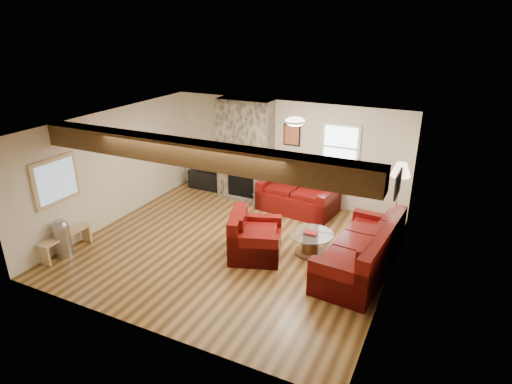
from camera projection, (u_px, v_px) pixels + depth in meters
room at (232, 189)px, 8.18m from camera, size 8.00×8.00×8.00m
oak_beam at (193, 153)px, 6.74m from camera, size 6.00×0.36×0.38m
chimney_breast at (245, 151)px, 10.67m from camera, size 1.40×0.67×2.50m
back_window at (340, 147)px, 9.79m from camera, size 0.90×0.08×1.10m
hatch_window at (56, 181)px, 8.04m from camera, size 0.08×1.00×0.90m
ceiling_dome at (295, 123)px, 8.12m from camera, size 0.40×0.40×0.18m
artwork_back at (292, 135)px, 10.21m from camera, size 0.42×0.06×0.52m
artwork_right at (398, 184)px, 7.05m from camera, size 0.06×0.55×0.42m
sofa_three at (360, 248)px, 7.67m from camera, size 1.22×2.48×0.93m
loveseat at (298, 192)px, 10.12m from camera, size 1.89×1.23×0.94m
armchair_red at (256, 234)px, 8.20m from camera, size 1.25×1.33×0.87m
coffee_table at (310, 243)px, 8.33m from camera, size 0.89×0.89×0.46m
tv_cabinet at (208, 180)px, 11.53m from camera, size 1.01×0.40×0.50m
television at (207, 163)px, 11.36m from camera, size 0.75×0.10×0.43m
floor_lamp at (400, 174)px, 8.74m from camera, size 0.40×0.40×1.57m
pine_bench at (67, 243)px, 8.36m from camera, size 0.26×1.10×0.41m
pedal_bin at (62, 238)px, 8.18m from camera, size 0.41×0.41×0.77m
coal_bucket at (259, 200)px, 10.47m from camera, size 0.35×0.35×0.33m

